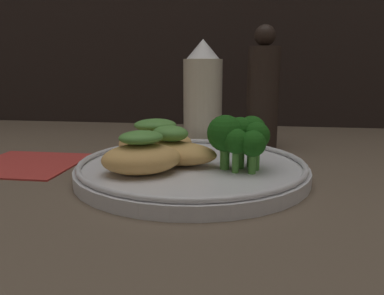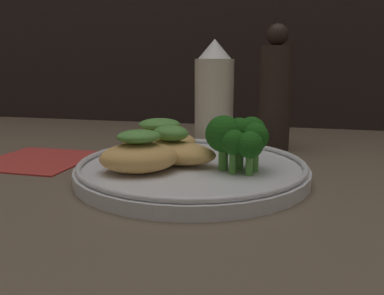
# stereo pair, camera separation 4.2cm
# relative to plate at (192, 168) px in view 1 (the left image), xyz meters

# --- Properties ---
(ground_plane) EXTENTS (1.80, 1.80, 0.01)m
(ground_plane) POSITION_rel_plate_xyz_m (0.00, 0.00, -0.01)
(ground_plane) COLOR brown
(plate) EXTENTS (0.26, 0.26, 0.02)m
(plate) POSITION_rel_plate_xyz_m (0.00, 0.00, 0.00)
(plate) COLOR silver
(plate) RESTS_ON ground_plane
(grilled_meat_front) EXTENTS (0.10, 0.09, 0.04)m
(grilled_meat_front) POSITION_rel_plate_xyz_m (-0.05, -0.04, 0.02)
(grilled_meat_front) COLOR tan
(grilled_meat_front) RESTS_ON plate
(grilled_meat_middle) EXTENTS (0.12, 0.07, 0.04)m
(grilled_meat_middle) POSITION_rel_plate_xyz_m (-0.02, 0.00, 0.02)
(grilled_meat_middle) COLOR tan
(grilled_meat_middle) RESTS_ON plate
(grilled_meat_back) EXTENTS (0.10, 0.09, 0.05)m
(grilled_meat_back) POSITION_rel_plate_xyz_m (-0.05, 0.04, 0.02)
(grilled_meat_back) COLOR tan
(grilled_meat_back) RESTS_ON plate
(broccoli_bunch) EXTENTS (0.07, 0.05, 0.06)m
(broccoli_bunch) POSITION_rel_plate_xyz_m (0.05, -0.01, 0.04)
(broccoli_bunch) COLOR #4C8E38
(broccoli_bunch) RESTS_ON plate
(sauce_bottle) EXTENTS (0.06, 0.06, 0.16)m
(sauce_bottle) POSITION_rel_plate_xyz_m (-0.01, 0.17, 0.07)
(sauce_bottle) COLOR beige
(sauce_bottle) RESTS_ON ground_plane
(pepper_grinder) EXTENTS (0.05, 0.05, 0.18)m
(pepper_grinder) POSITION_rel_plate_xyz_m (0.08, 0.17, 0.07)
(pepper_grinder) COLOR black
(pepper_grinder) RESTS_ON ground_plane
(napkin) EXTENTS (0.13, 0.13, 0.00)m
(napkin) POSITION_rel_plate_xyz_m (-0.22, 0.02, -0.01)
(napkin) COLOR #B2332D
(napkin) RESTS_ON ground_plane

